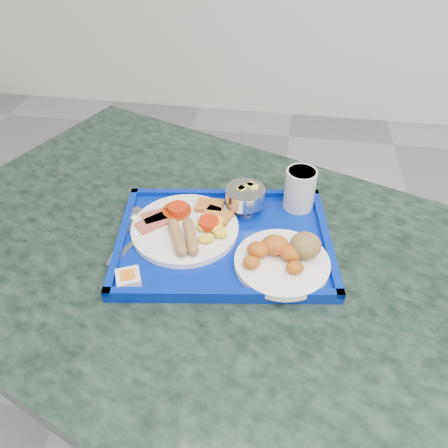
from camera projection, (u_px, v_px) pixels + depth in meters
The scene contains 9 objects.
table at pixel (206, 310), 1.04m from camera, with size 1.48×1.25×0.79m.
tray at pixel (224, 241), 0.92m from camera, with size 0.48×0.39×0.03m.
main_plate at pixel (189, 226), 0.92m from camera, with size 0.23×0.23×0.04m.
bread_plate at pixel (285, 256), 0.85m from camera, with size 0.19×0.19×0.06m.
fruit_bowl at pixel (245, 196), 0.96m from camera, with size 0.09×0.09×0.06m.
juice_cup at pixel (300, 188), 0.97m from camera, with size 0.07×0.07×0.09m.
spoon at pixel (134, 221), 0.95m from camera, with size 0.07×0.19×0.01m.
knife at pixel (124, 236), 0.92m from camera, with size 0.01×0.18×0.00m, color #B9B9BB.
jam_packet at pixel (128, 278), 0.82m from camera, with size 0.06×0.06×0.02m.
Camera 1 is at (-0.68, 0.06, 1.42)m, focal length 35.00 mm.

